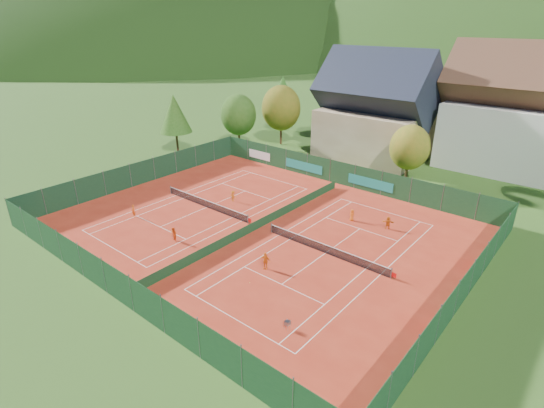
{
  "coord_description": "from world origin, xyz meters",
  "views": [
    {
      "loc": [
        25.72,
        -28.95,
        19.75
      ],
      "look_at": [
        0.0,
        2.0,
        2.0
      ],
      "focal_mm": 28.0,
      "sensor_mm": 36.0,
      "label": 1
    }
  ],
  "objects": [
    {
      "name": "player_left_near",
      "position": [
        -12.13,
        -6.7,
        0.72
      ],
      "size": [
        0.54,
        0.37,
        1.44
      ],
      "primitive_type": "imported",
      "rotation": [
        0.0,
        0.0,
        -0.06
      ],
      "color": "#DE4F13",
      "rests_on": "ground"
    },
    {
      "name": "court_markings_right",
      "position": [
        8.0,
        0.0,
        0.01
      ],
      "size": [
        11.03,
        23.83,
        0.0
      ],
      "color": "white",
      "rests_on": "ground"
    },
    {
      "name": "clay_pad",
      "position": [
        0.0,
        0.0,
        0.01
      ],
      "size": [
        40.0,
        32.0,
        0.01
      ],
      "primitive_type": "cube",
      "color": "#AB2B19",
      "rests_on": "ground"
    },
    {
      "name": "fence_south",
      "position": [
        0.0,
        -16.0,
        1.5
      ],
      "size": [
        40.0,
        0.04,
        3.0
      ],
      "color": "#14381C",
      "rests_on": "ground"
    },
    {
      "name": "tree_west_mid",
      "position": [
        -18.0,
        26.0,
        6.07
      ],
      "size": [
        6.44,
        6.44,
        9.78
      ],
      "color": "#492A1A",
      "rests_on": "ground"
    },
    {
      "name": "player_left_far",
      "position": [
        -6.94,
        3.23,
        0.65
      ],
      "size": [
        0.85,
        0.5,
        1.3
      ],
      "primitive_type": "imported",
      "rotation": [
        0.0,
        0.0,
        3.12
      ],
      "color": "#CE5E12",
      "rests_on": "ground"
    },
    {
      "name": "player_right_far_b",
      "position": [
        10.14,
        8.22,
        0.67
      ],
      "size": [
        1.29,
        0.91,
        1.35
      ],
      "primitive_type": "imported",
      "rotation": [
        0.0,
        0.0,
        3.6
      ],
      "color": "#D56112",
      "rests_on": "ground"
    },
    {
      "name": "tree_west_side",
      "position": [
        -28.0,
        12.0,
        6.06
      ],
      "size": [
        5.04,
        5.04,
        9.0
      ],
      "color": "#482F19",
      "rests_on": "ground"
    },
    {
      "name": "tree_west_front",
      "position": [
        -22.0,
        20.0,
        5.39
      ],
      "size": [
        5.72,
        5.72,
        8.69
      ],
      "color": "#422B17",
      "rests_on": "ground"
    },
    {
      "name": "tree_center",
      "position": [
        6.0,
        22.0,
        4.72
      ],
      "size": [
        5.01,
        5.01,
        7.6
      ],
      "color": "#4C331B",
      "rests_on": "ground"
    },
    {
      "name": "tree_west_back",
      "position": [
        -24.0,
        34.0,
        6.74
      ],
      "size": [
        5.6,
        5.6,
        10.0
      ],
      "color": "#49341A",
      "rests_on": "ground"
    },
    {
      "name": "hotel_block_a",
      "position": [
        16.0,
        36.0,
        7.38
      ],
      "size": [
        21.6,
        11.0,
        17.25
      ],
      "color": "silver",
      "rests_on": "ground"
    },
    {
      "name": "fence_north",
      "position": [
        -0.46,
        15.99,
        1.47
      ],
      "size": [
        40.0,
        0.1,
        3.0
      ],
      "color": "#163D1F",
      "rests_on": "ground"
    },
    {
      "name": "player_left_mid",
      "position": [
        -4.48,
        -7.36,
        0.72
      ],
      "size": [
        0.79,
        0.66,
        1.44
      ],
      "primitive_type": "imported",
      "rotation": [
        0.0,
        0.0,
        -0.19
      ],
      "color": "#EB4D14",
      "rests_on": "ground"
    },
    {
      "name": "loose_ball_2",
      "position": [
        -0.8,
        5.63,
        0.03
      ],
      "size": [
        0.07,
        0.07,
        0.07
      ],
      "primitive_type": "sphere",
      "color": "#CCD833",
      "rests_on": "ground"
    },
    {
      "name": "fence_east",
      "position": [
        20.0,
        0.05,
        1.48
      ],
      "size": [
        0.09,
        32.0,
        3.0
      ],
      "color": "#163D1F",
      "rests_on": "ground"
    },
    {
      "name": "ball_hopper",
      "position": [
        11.65,
        -10.34,
        0.56
      ],
      "size": [
        0.34,
        0.34,
        0.8
      ],
      "color": "slate",
      "rests_on": "ground"
    },
    {
      "name": "tennis_net_right",
      "position": [
        8.15,
        0.0,
        0.51
      ],
      "size": [
        13.3,
        0.1,
        1.02
      ],
      "color": "#59595B",
      "rests_on": "ground"
    },
    {
      "name": "tennis_net_left",
      "position": [
        -7.85,
        0.0,
        0.51
      ],
      "size": [
        13.3,
        0.1,
        1.02
      ],
      "color": "#59595B",
      "rests_on": "ground"
    },
    {
      "name": "court_markings_left",
      "position": [
        -8.0,
        0.0,
        0.01
      ],
      "size": [
        11.03,
        23.83,
        0.0
      ],
      "color": "white",
      "rests_on": "ground"
    },
    {
      "name": "player_right_far_a",
      "position": [
        6.39,
        7.52,
        0.64
      ],
      "size": [
        0.69,
        0.5,
        1.29
      ],
      "primitive_type": "imported",
      "rotation": [
        0.0,
        0.0,
        2.99
      ],
      "color": "#E65A14",
      "rests_on": "ground"
    },
    {
      "name": "court_divider",
      "position": [
        0.0,
        0.0,
        0.5
      ],
      "size": [
        0.03,
        28.8,
        1.0
      ],
      "color": "#163D1F",
      "rests_on": "ground"
    },
    {
      "name": "loose_ball_1",
      "position": [
        5.88,
        -7.89,
        0.03
      ],
      "size": [
        0.07,
        0.07,
        0.07
      ],
      "primitive_type": "sphere",
      "color": "#CCD833",
      "rests_on": "ground"
    },
    {
      "name": "ground",
      "position": [
        0.0,
        0.0,
        -0.02
      ],
      "size": [
        600.0,
        600.0,
        0.0
      ],
      "primitive_type": "plane",
      "color": "#2B5219",
      "rests_on": "ground"
    },
    {
      "name": "fence_west",
      "position": [
        -20.0,
        0.0,
        1.5
      ],
      "size": [
        0.04,
        32.0,
        3.0
      ],
      "color": "#143820",
      "rests_on": "ground"
    },
    {
      "name": "loose_ball_0",
      "position": [
        -6.33,
        -6.22,
        0.03
      ],
      "size": [
        0.07,
        0.07,
        0.07
      ],
      "primitive_type": "sphere",
      "color": "#CCD833",
      "rests_on": "ground"
    },
    {
      "name": "player_right_near",
      "position": [
        5.45,
        -5.46,
        0.78
      ],
      "size": [
        0.99,
        0.64,
        1.57
      ],
      "primitive_type": "imported",
      "rotation": [
        0.0,
        0.0,
        0.31
      ],
      "color": "orange",
      "rests_on": "ground"
    },
    {
      "name": "chalet",
      "position": [
        -3.0,
        30.0,
        6.62
      ],
      "size": [
        16.2,
        12.0,
        16.0
      ],
      "color": "#C9B18E",
      "rests_on": "ground"
    }
  ]
}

